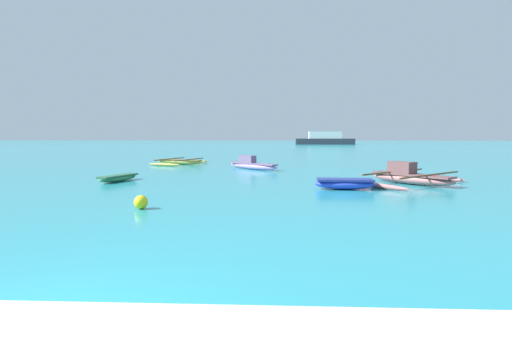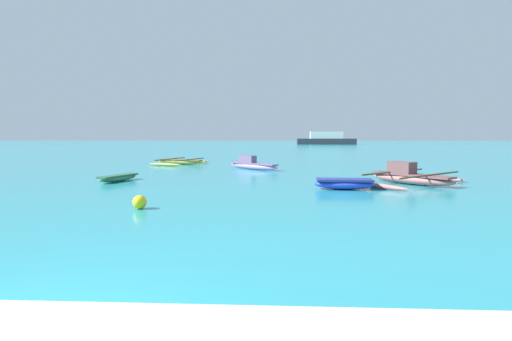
% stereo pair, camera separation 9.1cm
% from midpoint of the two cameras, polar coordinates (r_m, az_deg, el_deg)
% --- Properties ---
extents(moored_boat_0, '(3.16, 2.92, 0.80)m').
position_cam_midpoint_polar(moored_boat_0, '(23.33, -0.67, 0.87)').
color(moored_boat_0, '#B78BCC').
rests_on(moored_boat_0, ground_plane).
extents(moored_boat_1, '(1.26, 2.27, 0.28)m').
position_cam_midpoint_polar(moored_boat_1, '(18.44, -19.23, -0.98)').
color(moored_boat_1, '#37965C').
rests_on(moored_boat_1, ground_plane).
extents(moored_boat_2, '(3.61, 4.33, 0.37)m').
position_cam_midpoint_polar(moored_boat_2, '(27.78, -10.94, 1.24)').
color(moored_boat_2, '#B2A845').
rests_on(moored_boat_2, ground_plane).
extents(moored_boat_3, '(5.05, 4.82, 0.91)m').
position_cam_midpoint_polar(moored_boat_3, '(17.67, 21.00, -0.84)').
color(moored_boat_3, '#AD6665').
rests_on(moored_boat_3, ground_plane).
extents(moored_boat_4, '(2.28, 0.94, 0.39)m').
position_cam_midpoint_polar(moored_boat_4, '(15.30, 12.42, -1.81)').
color(moored_boat_4, blue).
rests_on(moored_boat_4, ground_plane).
extents(mooring_buoy_0, '(0.38, 0.38, 0.38)m').
position_cam_midpoint_polar(mooring_buoy_0, '(11.51, -16.34, -4.35)').
color(mooring_buoy_0, yellow).
rests_on(mooring_buoy_0, ground_plane).
extents(distant_ferry, '(11.42, 2.51, 2.51)m').
position_cam_midpoint_polar(distant_ferry, '(79.71, 9.77, 4.43)').
color(distant_ferry, '#2D333D').
rests_on(distant_ferry, ground_plane).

